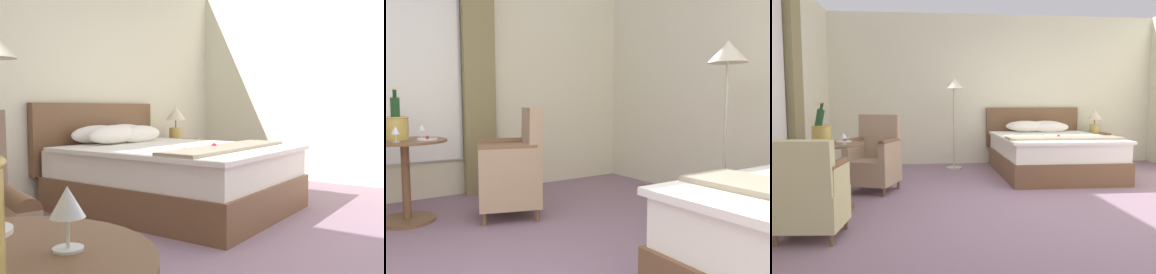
{
  "view_description": "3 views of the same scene",
  "coord_description": "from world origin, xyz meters",
  "views": [
    {
      "loc": [
        -2.72,
        -0.77,
        1.01
      ],
      "look_at": [
        -0.81,
        0.55,
        0.86
      ],
      "focal_mm": 40.0,
      "sensor_mm": 36.0,
      "label": 1
    },
    {
      "loc": [
        1.2,
        -0.55,
        1.05
      ],
      "look_at": [
        -1.11,
        1.0,
        0.8
      ],
      "focal_mm": 35.0,
      "sensor_mm": 36.0,
      "label": 2
    },
    {
      "loc": [
        -1.28,
        -4.11,
        1.17
      ],
      "look_at": [
        -0.81,
        0.76,
        0.72
      ],
      "focal_mm": 35.0,
      "sensor_mm": 36.0,
      "label": 3
    }
  ],
  "objects": [
    {
      "name": "bedside_lamp",
      "position": [
        1.83,
        2.62,
        0.88
      ],
      "size": [
        0.28,
        0.28,
        0.44
      ],
      "color": "tan",
      "rests_on": "nightstand"
    },
    {
      "name": "ground_plane",
      "position": [
        0.0,
        0.0,
        0.0
      ],
      "size": [
        7.66,
        7.66,
        0.0
      ],
      "primitive_type": "plane",
      "color": "gray"
    },
    {
      "name": "bed",
      "position": [
        0.71,
        1.87,
        0.35
      ],
      "size": [
        1.77,
        2.23,
        1.07
      ],
      "color": "brown",
      "rests_on": "ground"
    },
    {
      "name": "wine_glass_near_edge",
      "position": [
        -2.39,
        0.16,
        0.82
      ],
      "size": [
        0.07,
        0.07,
        0.13
      ],
      "color": "white",
      "rests_on": "side_table_round"
    },
    {
      "name": "side_table_round",
      "position": [
        -2.33,
        0.0,
        0.42
      ],
      "size": [
        0.71,
        0.71,
        0.73
      ],
      "color": "brown",
      "rests_on": "ground"
    },
    {
      "name": "wine_glass_near_bucket",
      "position": [
        -2.17,
        -0.09,
        0.82
      ],
      "size": [
        0.07,
        0.07,
        0.13
      ],
      "color": "white",
      "rests_on": "side_table_round"
    },
    {
      "name": "armchair_facing_bed",
      "position": [
        -2.29,
        -0.87,
        0.39
      ],
      "size": [
        0.57,
        0.55,
        0.87
      ],
      "color": "brown",
      "rests_on": "ground"
    },
    {
      "name": "wall_headboard_side",
      "position": [
        0.0,
        3.02,
        1.4
      ],
      "size": [
        6.28,
        0.12,
        2.81
      ],
      "color": "beige",
      "rests_on": "ground"
    },
    {
      "name": "champagne_bucket",
      "position": [
        -2.41,
        -0.05,
        0.86
      ],
      "size": [
        0.22,
        0.22,
        0.46
      ],
      "color": "tan",
      "rests_on": "side_table_round"
    },
    {
      "name": "snack_plate",
      "position": [
        -2.23,
        0.17,
        0.74
      ],
      "size": [
        0.17,
        0.17,
        0.04
      ],
      "color": "white",
      "rests_on": "side_table_round"
    },
    {
      "name": "nightstand",
      "position": [
        1.83,
        2.62,
        0.3
      ],
      "size": [
        0.5,
        0.38,
        0.6
      ],
      "color": "brown",
      "rests_on": "ground"
    },
    {
      "name": "armchair_by_window",
      "position": [
        -1.99,
        0.87,
        0.43
      ],
      "size": [
        0.73,
        0.71,
        1.01
      ],
      "color": "brown",
      "rests_on": "ground"
    },
    {
      "name": "floor_lamp_brass",
      "position": [
        -0.83,
        2.41,
        1.34
      ],
      "size": [
        0.35,
        0.35,
        1.6
      ],
      "color": "beige",
      "rests_on": "ground"
    }
  ]
}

